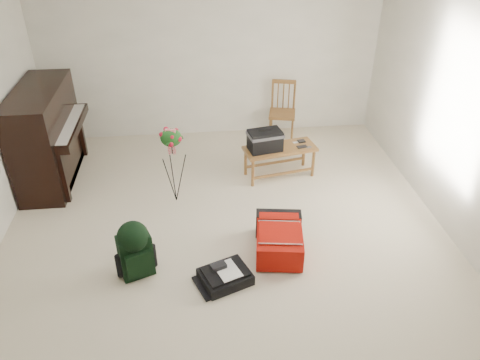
{
  "coord_description": "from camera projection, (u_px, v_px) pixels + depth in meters",
  "views": [
    {
      "loc": [
        -0.29,
        -4.02,
        3.36
      ],
      "look_at": [
        0.18,
        0.35,
        0.58
      ],
      "focal_mm": 35.0,
      "sensor_mm": 36.0,
      "label": 1
    }
  ],
  "objects": [
    {
      "name": "piano",
      "position": [
        48.0,
        137.0,
        6.03
      ],
      "size": [
        0.71,
        1.5,
        1.25
      ],
      "color": "black",
      "rests_on": "floor"
    },
    {
      "name": "wall_right",
      "position": [
        470.0,
        129.0,
        4.75
      ],
      "size": [
        0.04,
        5.5,
        2.5
      ],
      "primitive_type": "cube",
      "color": "beige",
      "rests_on": "floor"
    },
    {
      "name": "bench",
      "position": [
        269.0,
        142.0,
        6.1
      ],
      "size": [
        1.0,
        0.56,
        0.73
      ],
      "rotation": [
        0.0,
        0.0,
        0.19
      ],
      "color": "olive",
      "rests_on": "floor"
    },
    {
      "name": "green_backpack",
      "position": [
        134.0,
        247.0,
        4.58
      ],
      "size": [
        0.37,
        0.34,
        0.63
      ],
      "rotation": [
        0.0,
        0.0,
        0.36
      ],
      "color": "black",
      "rests_on": "floor"
    },
    {
      "name": "ceiling",
      "position": [
        223.0,
        7.0,
        3.86
      ],
      "size": [
        5.0,
        5.5,
        0.01
      ],
      "primitive_type": "cube",
      "color": "white",
      "rests_on": "wall_back"
    },
    {
      "name": "dining_chair",
      "position": [
        282.0,
        112.0,
        7.1
      ],
      "size": [
        0.46,
        0.46,
        0.89
      ],
      "rotation": [
        0.0,
        0.0,
        -0.23
      ],
      "color": "olive",
      "rests_on": "floor"
    },
    {
      "name": "flower_stand",
      "position": [
        173.0,
        166.0,
        5.61
      ],
      "size": [
        0.39,
        0.39,
        1.02
      ],
      "rotation": [
        0.0,
        0.0,
        -0.24
      ],
      "color": "black",
      "rests_on": "floor"
    },
    {
      "name": "floor",
      "position": [
        227.0,
        241.0,
        5.2
      ],
      "size": [
        5.0,
        5.5,
        0.01
      ],
      "primitive_type": "cube",
      "color": "beige",
      "rests_on": "ground"
    },
    {
      "name": "red_suitcase",
      "position": [
        278.0,
        236.0,
        5.02
      ],
      "size": [
        0.58,
        0.78,
        0.31
      ],
      "rotation": [
        0.0,
        0.0,
        -0.15
      ],
      "color": "#BA0E08",
      "rests_on": "floor"
    },
    {
      "name": "wall_back",
      "position": [
        210.0,
        55.0,
        6.84
      ],
      "size": [
        5.0,
        0.04,
        2.5
      ],
      "primitive_type": "cube",
      "color": "beige",
      "rests_on": "floor"
    },
    {
      "name": "black_duffel",
      "position": [
        225.0,
        275.0,
        4.64
      ],
      "size": [
        0.58,
        0.52,
        0.2
      ],
      "rotation": [
        0.0,
        0.0,
        0.37
      ],
      "color": "black",
      "rests_on": "floor"
    }
  ]
}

